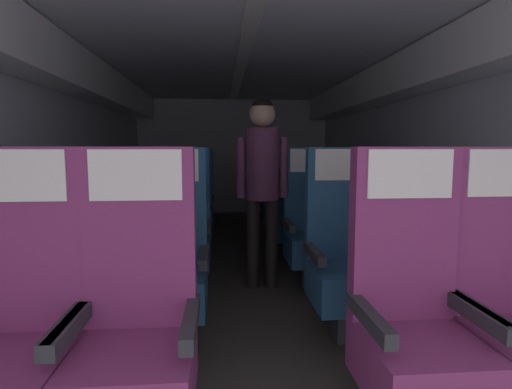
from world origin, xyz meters
The scene contains 22 objects.
ground centered at (0.00, 3.71, -0.01)m, with size 3.73×7.81×0.02m, color #3D3833.
fuselage_shell centered at (0.00, 3.98, 1.55)m, with size 3.61×7.46×2.14m.
seat_a_left_window centered at (-1.00, 1.37, 0.50)m, with size 0.48×0.50×1.20m.
seat_a_left_aisle centered at (-0.55, 1.37, 0.50)m, with size 0.48×0.50×1.20m.
seat_a_right_window centered at (0.55, 1.35, 0.50)m, with size 0.48×0.50×1.20m.
seat_b_left_window centered at (-0.98, 2.29, 0.50)m, with size 0.48×0.50×1.20m.
seat_b_left_aisle centered at (-0.54, 2.29, 0.50)m, with size 0.48×0.50×1.20m.
seat_b_right_aisle centered at (0.99, 2.30, 0.50)m, with size 0.48×0.50×1.20m.
seat_b_right_window centered at (0.55, 2.30, 0.50)m, with size 0.48×0.50×1.20m.
seat_c_left_window centered at (-0.99, 3.23, 0.50)m, with size 0.48×0.50×1.20m.
seat_c_left_aisle centered at (-0.55, 3.25, 0.50)m, with size 0.48×0.50×1.20m.
seat_c_right_aisle centered at (0.99, 3.24, 0.50)m, with size 0.48×0.50×1.20m.
seat_c_right_window centered at (0.55, 3.25, 0.50)m, with size 0.48×0.50×1.20m.
seat_d_left_window centered at (-0.98, 4.18, 0.50)m, with size 0.48×0.50×1.20m.
seat_d_left_aisle centered at (-0.55, 4.18, 0.50)m, with size 0.48×0.50×1.20m.
seat_d_right_aisle centered at (1.00, 4.19, 0.50)m, with size 0.48×0.50×1.20m.
seat_d_right_window centered at (0.55, 4.18, 0.50)m, with size 0.48×0.50×1.20m.
seat_e_left_window centered at (-0.99, 5.11, 0.50)m, with size 0.48×0.50×1.20m.
seat_e_left_aisle centered at (-0.55, 5.13, 0.50)m, with size 0.48×0.50×1.20m.
seat_e_right_aisle centered at (0.99, 5.11, 0.50)m, with size 0.48×0.50×1.20m.
seat_e_right_window centered at (0.54, 5.12, 0.50)m, with size 0.48×0.50×1.20m.
flight_attendant centered at (0.12, 3.25, 1.00)m, with size 0.43×0.28×1.61m.
Camera 1 is at (-0.22, -0.16, 1.19)m, focal length 28.58 mm.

